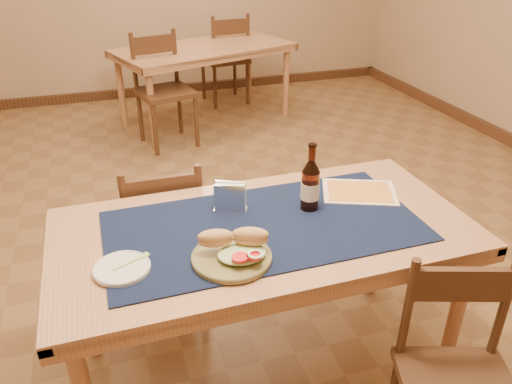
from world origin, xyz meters
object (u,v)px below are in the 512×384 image
object	(u,v)px
sandwich_plate	(234,252)
beer_bottle	(310,185)
chair_main_near	(458,380)
main_table	(264,244)
back_table	(205,55)
chair_main_far	(164,232)
napkin_holder	(230,197)

from	to	relation	value
sandwich_plate	beer_bottle	size ratio (longest dim) A/B	0.99
chair_main_near	beer_bottle	bearing A→B (deg)	110.26
main_table	back_table	size ratio (longest dim) A/B	0.87
back_table	chair_main_near	bearing A→B (deg)	-90.38
chair_main_near	chair_main_far	bearing A→B (deg)	123.49
beer_bottle	napkin_holder	distance (m)	0.32
sandwich_plate	chair_main_near	bearing A→B (deg)	-35.39
chair_main_far	chair_main_near	bearing A→B (deg)	-56.51
main_table	napkin_holder	size ratio (longest dim) A/B	11.26
main_table	sandwich_plate	distance (m)	0.27
sandwich_plate	napkin_holder	bearing A→B (deg)	76.72
beer_bottle	napkin_holder	world-z (taller)	beer_bottle
back_table	chair_main_far	bearing A→B (deg)	-107.41
back_table	chair_main_far	size ratio (longest dim) A/B	2.18
back_table	beer_bottle	distance (m)	3.16
main_table	chair_main_far	distance (m)	0.70
back_table	sandwich_plate	xyz separation A→B (m)	(-0.67, -3.39, 0.12)
napkin_holder	beer_bottle	bearing A→B (deg)	-16.27
chair_main_near	main_table	bearing A→B (deg)	126.96
chair_main_far	sandwich_plate	bearing A→B (deg)	-78.30
chair_main_far	chair_main_near	world-z (taller)	chair_main_far
main_table	sandwich_plate	xyz separation A→B (m)	(-0.17, -0.17, 0.12)
chair_main_near	napkin_holder	world-z (taller)	napkin_holder
back_table	chair_main_near	world-z (taller)	chair_main_near
back_table	napkin_holder	world-z (taller)	napkin_holder
chair_main_far	beer_bottle	world-z (taller)	beer_bottle
chair_main_near	beer_bottle	distance (m)	0.86
beer_bottle	napkin_holder	size ratio (longest dim) A/B	1.98
chair_main_near	sandwich_plate	world-z (taller)	sandwich_plate
main_table	napkin_holder	xyz separation A→B (m)	(-0.09, 0.16, 0.14)
back_table	beer_bottle	world-z (taller)	beer_bottle
back_table	chair_main_near	distance (m)	3.85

